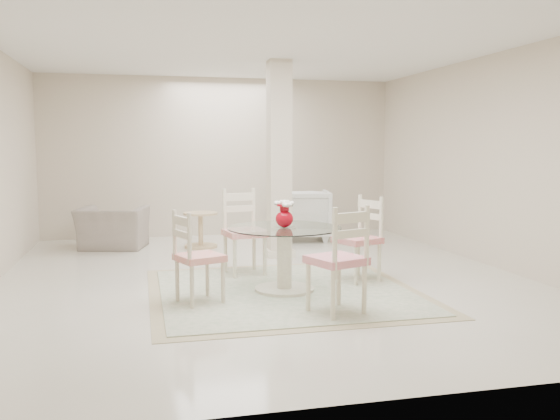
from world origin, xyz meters
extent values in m
plane|color=silver|center=(0.00, 0.00, 0.00)|extent=(7.00, 7.00, 0.00)
cube|color=beige|center=(0.00, 3.50, 1.35)|extent=(6.00, 0.02, 2.70)
cube|color=beige|center=(0.00, -3.50, 1.35)|extent=(6.00, 0.02, 2.70)
cube|color=beige|center=(3.00, 0.00, 1.35)|extent=(0.02, 7.00, 2.70)
cube|color=white|center=(0.00, 0.00, 2.70)|extent=(6.00, 7.00, 0.02)
cube|color=beige|center=(0.50, 1.30, 1.35)|extent=(0.30, 0.30, 2.70)
cube|color=tan|center=(0.08, -0.73, 0.00)|extent=(2.80, 2.80, 0.01)
cube|color=beige|center=(0.08, -0.73, 0.01)|extent=(2.56, 2.56, 0.01)
cylinder|color=beige|center=(0.08, -0.73, 0.02)|extent=(0.62, 0.62, 0.05)
cylinder|color=beige|center=(0.08, -0.73, 0.36)|extent=(0.16, 0.16, 0.64)
cylinder|color=beige|center=(0.08, -0.73, 0.66)|extent=(0.26, 0.26, 0.03)
cylinder|color=white|center=(0.08, -0.73, 0.68)|extent=(1.19, 1.19, 0.01)
ellipsoid|color=#AD0514|center=(0.08, -0.73, 0.78)|extent=(0.19, 0.19, 0.18)
cylinder|color=#AD0514|center=(0.08, -0.73, 0.89)|extent=(0.10, 0.10, 0.05)
cylinder|color=#AD0514|center=(0.08, -0.73, 0.92)|extent=(0.16, 0.16, 0.02)
ellipsoid|color=white|center=(0.08, -0.73, 0.95)|extent=(0.11, 0.11, 0.05)
ellipsoid|color=white|center=(0.14, -0.71, 0.93)|extent=(0.11, 0.11, 0.05)
ellipsoid|color=white|center=(0.03, -0.70, 0.94)|extent=(0.11, 0.11, 0.05)
ellipsoid|color=white|center=(0.09, -0.79, 0.93)|extent=(0.11, 0.11, 0.05)
cylinder|color=#EEE5C4|center=(0.77, -0.37, 0.22)|extent=(0.04, 0.04, 0.45)
cylinder|color=#EEE5C4|center=(0.89, -0.70, 0.22)|extent=(0.04, 0.04, 0.45)
cylinder|color=#EEE5C4|center=(1.09, -0.24, 0.22)|extent=(0.04, 0.04, 0.45)
cylinder|color=#EEE5C4|center=(1.22, -0.57, 0.22)|extent=(0.04, 0.04, 0.45)
cube|color=red|center=(0.99, -0.47, 0.48)|extent=(0.55, 0.55, 0.07)
cube|color=#EEE5C4|center=(1.17, -0.40, 0.81)|extent=(0.18, 0.38, 0.53)
cylinder|color=#F4E9C8|center=(-0.34, -0.03, 0.24)|extent=(0.05, 0.05, 0.47)
cylinder|color=#F4E9C8|center=(0.03, 0.02, 0.24)|extent=(0.05, 0.05, 0.47)
cylinder|color=#F4E9C8|center=(-0.40, 0.33, 0.24)|extent=(0.05, 0.05, 0.47)
cylinder|color=#F4E9C8|center=(-0.03, 0.39, 0.24)|extent=(0.05, 0.05, 0.47)
cube|color=red|center=(-0.18, 0.18, 0.51)|extent=(0.51, 0.51, 0.07)
cube|color=#F4E9C8|center=(-0.22, 0.38, 0.85)|extent=(0.41, 0.11, 0.55)
cylinder|color=beige|center=(-0.62, -1.09, 0.21)|extent=(0.04, 0.04, 0.42)
cylinder|color=beige|center=(-0.74, -0.79, 0.21)|extent=(0.04, 0.04, 0.42)
cylinder|color=beige|center=(-0.93, -1.21, 0.21)|extent=(0.04, 0.04, 0.42)
cylinder|color=beige|center=(-1.05, -0.90, 0.21)|extent=(0.04, 0.04, 0.42)
cube|color=red|center=(-0.83, -1.00, 0.45)|extent=(0.52, 0.52, 0.06)
cube|color=beige|center=(-1.01, -1.06, 0.76)|extent=(0.17, 0.36, 0.50)
cylinder|color=#F0E8C5|center=(0.45, -1.41, 0.23)|extent=(0.04, 0.04, 0.46)
cylinder|color=#F0E8C5|center=(0.11, -1.54, 0.23)|extent=(0.04, 0.04, 0.46)
cylinder|color=#F0E8C5|center=(0.58, -1.75, 0.23)|extent=(0.04, 0.04, 0.46)
cylinder|color=#F0E8C5|center=(0.24, -1.88, 0.23)|extent=(0.04, 0.04, 0.46)
cube|color=red|center=(0.34, -1.65, 0.50)|extent=(0.57, 0.57, 0.07)
cube|color=#F0E8C5|center=(0.41, -1.84, 0.84)|extent=(0.39, 0.18, 0.55)
imported|color=gray|center=(-1.80, 2.48, 0.31)|extent=(1.13, 1.04, 0.62)
imported|color=white|center=(1.21, 2.67, 0.41)|extent=(1.04, 1.06, 0.83)
cylinder|color=#D4C082|center=(-0.50, 2.25, 0.02)|extent=(0.50, 0.50, 0.04)
cylinder|color=#D4C082|center=(-0.50, 2.25, 0.27)|extent=(0.07, 0.07, 0.48)
cylinder|color=#D4C082|center=(-0.50, 2.25, 0.52)|extent=(0.52, 0.52, 0.03)
camera|label=1|loc=(-1.37, -6.69, 1.53)|focal=38.00mm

